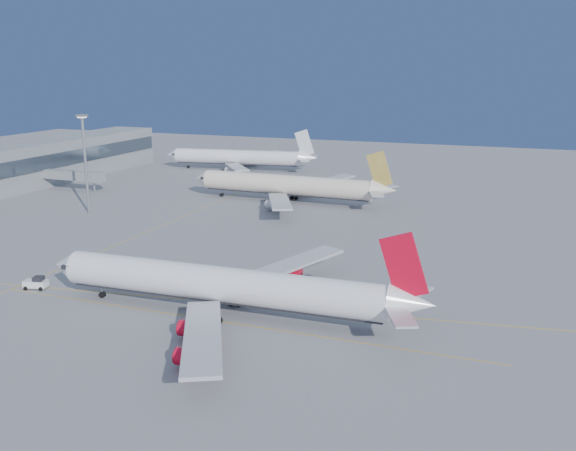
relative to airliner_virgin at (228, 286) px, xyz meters
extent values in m
plane|color=slate|center=(-4.10, 10.88, -5.19)|extent=(500.00, 500.00, 0.00)
cube|color=gray|center=(-119.10, 95.88, 2.31)|extent=(18.00, 110.00, 15.00)
cube|color=#3F4C59|center=(-109.90, 95.88, 3.81)|extent=(0.40, 107.80, 5.00)
cube|color=gray|center=(-99.10, 82.88, 0.01)|extent=(22.00, 3.00, 3.00)
cylinder|color=gray|center=(-90.10, 82.88, -2.59)|extent=(0.70, 0.70, 5.20)
cube|color=gray|center=(-88.10, 82.88, 0.01)|extent=(3.20, 3.60, 3.40)
cube|color=#D1970B|center=(0.90, -3.12, -5.18)|extent=(90.00, 0.18, 0.02)
cube|color=#D1970B|center=(-4.10, 4.88, -5.18)|extent=(118.86, 16.88, 0.02)
cube|color=#D1970B|center=(-44.10, 40.88, -5.18)|extent=(0.18, 140.00, 0.02)
cylinder|color=white|center=(-1.52, -0.04, 0.17)|extent=(57.84, 7.40, 5.98)
cone|color=white|center=(-32.63, -0.81, 0.17)|extent=(4.78, 6.09, 5.98)
cone|color=white|center=(30.93, 0.77, 0.79)|extent=(7.35, 5.85, 5.68)
cube|color=black|center=(-30.67, -0.76, 0.79)|extent=(1.79, 5.72, 0.72)
cube|color=#B7B7BC|center=(4.12, -16.64, -1.47)|extent=(18.47, 28.97, 0.57)
cube|color=#B7B7BC|center=(3.29, 16.82, -1.47)|extent=(17.26, 29.38, 0.57)
cube|color=red|center=(29.38, 0.73, 6.56)|extent=(7.93, 0.66, 10.90)
cylinder|color=gray|center=(-25.17, -0.62, -3.43)|extent=(0.25, 0.25, 2.37)
cylinder|color=black|center=(-25.17, -0.62, -4.62)|extent=(1.15, 0.75, 1.13)
cylinder|color=gray|center=(-0.38, -4.24, -3.43)|extent=(0.33, 0.33, 2.37)
cylinder|color=black|center=(-0.38, -4.24, -4.62)|extent=(1.16, 0.96, 1.13)
cylinder|color=gray|center=(-0.59, 4.21, -3.43)|extent=(0.33, 0.33, 2.37)
cylinder|color=black|center=(-0.59, 4.21, -4.62)|extent=(1.16, 0.96, 1.13)
cylinder|color=red|center=(-0.18, -11.36, -3.40)|extent=(5.01, 2.70, 2.58)
cylinder|color=red|center=(4.41, -20.22, -3.40)|extent=(5.01, 2.70, 2.58)
cylinder|color=red|center=(-0.74, 11.34, -3.40)|extent=(5.01, 2.70, 2.58)
cylinder|color=red|center=(3.41, 20.41, -3.40)|extent=(5.01, 2.70, 2.58)
cylinder|color=beige|center=(-24.32, 90.86, 0.25)|extent=(55.05, 7.59, 6.02)
cone|color=beige|center=(-54.08, 91.71, 0.25)|extent=(4.92, 6.15, 6.02)
cone|color=beige|center=(6.81, 89.97, 0.89)|extent=(7.55, 5.93, 5.72)
cube|color=black|center=(-52.07, 91.66, 0.89)|extent=(1.85, 5.76, 0.74)
cube|color=#B7B7BC|center=(-19.70, 74.14, -1.40)|extent=(17.14, 29.17, 0.58)
cube|color=#B7B7BC|center=(-18.75, 107.29, -1.40)|extent=(18.53, 28.71, 0.58)
cube|color=gold|center=(5.23, 90.01, 6.77)|extent=(8.13, 0.71, 11.17)
cylinder|color=gray|center=(-46.82, 91.51, -3.39)|extent=(0.25, 0.25, 2.43)
cylinder|color=black|center=(-46.82, 91.51, -4.60)|extent=(1.18, 0.77, 1.16)
cylinder|color=gray|center=(-23.39, 86.56, -3.39)|extent=(0.34, 0.34, 2.43)
cylinder|color=black|center=(-23.39, 86.56, -4.60)|extent=(1.19, 0.98, 1.16)
cylinder|color=gray|center=(-23.14, 95.10, -3.39)|extent=(0.34, 0.34, 2.43)
cylinder|color=black|center=(-23.14, 95.10, -4.60)|extent=(1.19, 0.98, 1.16)
cylinder|color=#B7B7BC|center=(-22.64, 77.18, -3.38)|extent=(5.14, 2.78, 2.64)
cylinder|color=#B7B7BC|center=(-21.86, 104.42, -3.38)|extent=(5.14, 2.78, 2.64)
cylinder|color=white|center=(-65.64, 143.27, 0.10)|extent=(52.11, 12.82, 5.80)
cone|color=white|center=(-93.56, 139.43, 0.10)|extent=(5.41, 6.38, 5.80)
cone|color=white|center=(-36.38, 147.30, 0.72)|extent=(7.94, 6.45, 5.51)
cube|color=black|center=(-91.61, 139.70, 0.72)|extent=(2.39, 5.69, 0.73)
cube|color=#B7B7BC|center=(-58.79, 128.34, -1.50)|extent=(20.01, 26.21, 0.57)
cube|color=#B7B7BC|center=(-63.08, 159.50, -1.50)|extent=(13.79, 28.25, 0.57)
cube|color=silver|center=(-37.92, 147.09, 6.47)|extent=(7.96, 1.55, 10.96)
cylinder|color=gray|center=(-86.68, 140.38, -3.42)|extent=(0.25, 0.25, 2.38)
cylinder|color=black|center=(-86.68, 140.38, -4.62)|extent=(1.23, 0.87, 1.14)
cylinder|color=gray|center=(-64.05, 139.31, -3.42)|extent=(0.33, 0.33, 2.38)
cylinder|color=black|center=(-64.05, 139.31, -4.62)|extent=(1.26, 1.08, 1.14)
cylinder|color=gray|center=(-65.18, 147.52, -3.42)|extent=(0.33, 0.33, 2.38)
cylinder|color=black|center=(-65.18, 147.52, -4.62)|extent=(1.26, 1.08, 1.14)
cylinder|color=#B7B7BC|center=(-62.06, 130.71, -3.44)|extent=(5.28, 3.24, 2.59)
cylinder|color=#B7B7BC|center=(-65.59, 156.33, -3.44)|extent=(5.28, 3.24, 2.59)
cube|color=white|center=(-40.04, -1.03, -4.21)|extent=(4.72, 3.16, 1.30)
cube|color=black|center=(-39.41, -0.87, -3.24)|extent=(2.13, 2.21, 0.97)
cylinder|color=black|center=(-41.22, -2.50, -4.81)|extent=(0.83, 0.55, 0.76)
cylinder|color=black|center=(-41.78, -0.31, -4.81)|extent=(0.83, 0.55, 0.76)
cylinder|color=black|center=(-38.29, -1.76, -4.81)|extent=(0.83, 0.55, 0.76)
cylinder|color=black|center=(-38.85, 0.44, -4.81)|extent=(0.83, 0.55, 0.76)
cylinder|color=gray|center=(-71.30, 55.62, 8.63)|extent=(0.77, 0.77, 27.63)
cube|color=gray|center=(-71.30, 55.62, 22.67)|extent=(2.43, 2.43, 0.55)
cube|color=white|center=(-71.30, 55.62, 22.22)|extent=(1.77, 1.77, 0.28)
camera|label=1|loc=(45.78, -92.00, 35.91)|focal=40.00mm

